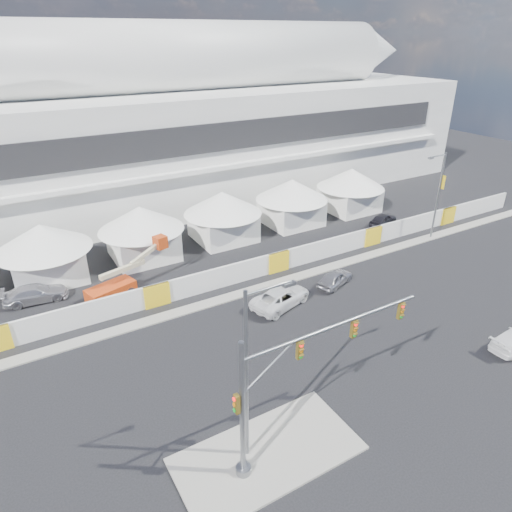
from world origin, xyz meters
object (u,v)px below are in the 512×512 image
lot_car_c (35,293)px  traffic_mast (282,388)px  lot_car_b (383,219)px  pickup_curb (281,297)px  streetlight_median (251,366)px  streetlight_curb (438,190)px  boom_lift (119,285)px  sedan_silver (335,278)px

lot_car_c → traffic_mast: (9.14, -23.73, 4.00)m
lot_car_c → traffic_mast: traffic_mast is taller
lot_car_b → lot_car_c: (-37.67, 2.41, 0.03)m
lot_car_b → traffic_mast: (-28.53, -21.32, 4.02)m
pickup_curb → streetlight_median: bearing=124.0°
lot_car_b → streetlight_curb: bearing=-179.2°
streetlight_median → boom_lift: 20.67m
pickup_curb → streetlight_curb: 22.64m
lot_car_c → streetlight_median: size_ratio=0.51×
pickup_curb → boom_lift: 13.88m
streetlight_median → lot_car_c: bearing=109.3°
streetlight_median → streetlight_curb: size_ratio=1.06×
boom_lift → pickup_curb: bearing=-52.9°
sedan_silver → streetlight_curb: streetlight_curb is taller
sedan_silver → pickup_curb: size_ratio=0.73×
sedan_silver → lot_car_c: size_ratio=0.80×
sedan_silver → pickup_curb: bearing=73.9°
streetlight_median → pickup_curb: bearing=50.8°
pickup_curb → streetlight_median: streetlight_median is taller
traffic_mast → streetlight_curb: bearing=27.7°
lot_car_b → sedan_silver: bearing=103.4°
traffic_mast → streetlight_median: streetlight_median is taller
traffic_mast → streetlight_curb: 34.21m
streetlight_median → lot_car_b: bearing=34.4°
lot_car_b → boom_lift: (-31.26, -0.33, 0.38)m
traffic_mast → streetlight_curb: size_ratio=1.18×
lot_car_b → streetlight_curb: 7.46m
lot_car_c → boom_lift: size_ratio=0.62×
lot_car_b → streetlight_median: 36.40m
pickup_curb → streetlight_median: 15.99m
sedan_silver → lot_car_c: (-23.59, 10.71, 0.05)m
boom_lift → streetlight_median: bearing=-101.7°
pickup_curb → streetlight_curb: bearing=-98.4°
pickup_curb → traffic_mast: traffic_mast is taller
lot_car_c → streetlight_curb: bearing=-96.3°
pickup_curb → traffic_mast: size_ratio=0.50×
sedan_silver → boom_lift: size_ratio=0.50×
streetlight_curb → boom_lift: bearing=171.2°
sedan_silver → boom_lift: (-17.18, 7.97, 0.40)m
sedan_silver → lot_car_b: bearing=-78.9°
boom_lift → lot_car_c: bearing=140.8°
traffic_mast → boom_lift: bearing=97.4°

